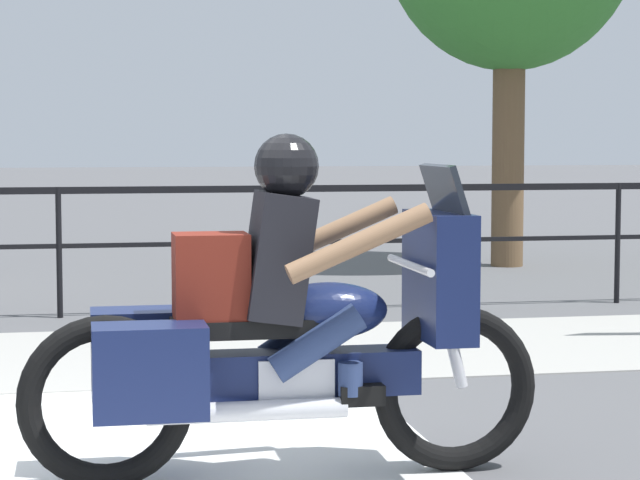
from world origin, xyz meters
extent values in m
cube|color=#A8A59E|center=(0.00, 3.40, 0.01)|extent=(44.00, 2.40, 0.01)
cube|color=black|center=(0.00, 5.43, 1.09)|extent=(36.00, 0.04, 0.06)
cube|color=black|center=(0.00, 5.43, 0.62)|extent=(36.00, 0.03, 0.04)
cylinder|color=black|center=(0.00, 5.43, 0.56)|extent=(0.05, 0.05, 1.12)
cylinder|color=black|center=(5.10, 5.43, 0.56)|extent=(0.05, 0.05, 1.12)
torus|color=black|center=(1.88, 0.06, 0.39)|extent=(0.77, 0.11, 0.77)
torus|color=black|center=(0.28, 0.06, 0.39)|extent=(0.77, 0.11, 0.77)
cube|color=#141E47|center=(1.08, 0.06, 0.49)|extent=(1.21, 0.22, 0.20)
cube|color=silver|center=(1.11, 0.06, 0.44)|extent=(0.34, 0.26, 0.26)
ellipsoid|color=#141E47|center=(1.27, 0.06, 0.76)|extent=(0.56, 0.30, 0.26)
cube|color=black|center=(0.92, 0.06, 0.70)|extent=(0.70, 0.28, 0.08)
cube|color=#141E47|center=(1.80, 0.06, 0.91)|extent=(0.20, 0.59, 0.58)
cube|color=#1E232B|center=(1.82, 0.06, 1.30)|extent=(0.10, 0.50, 0.24)
cylinder|color=silver|center=(1.66, 0.06, 0.96)|extent=(0.04, 0.70, 0.04)
cylinder|color=silver|center=(0.89, -0.10, 0.36)|extent=(0.88, 0.09, 0.09)
cube|color=#141E47|center=(0.46, -0.18, 0.56)|extent=(0.48, 0.28, 0.39)
cube|color=#141E47|center=(0.46, 0.30, 0.56)|extent=(0.48, 0.28, 0.39)
cylinder|color=silver|center=(1.85, 0.06, 0.65)|extent=(0.18, 0.06, 0.53)
cube|color=black|center=(1.05, 0.06, 1.01)|extent=(0.32, 0.36, 0.59)
sphere|color=#8C6647|center=(1.09, 0.06, 1.40)|extent=(0.23, 0.23, 0.23)
sphere|color=black|center=(1.09, 0.06, 1.42)|extent=(0.29, 0.29, 0.29)
cylinder|color=navy|center=(1.20, -0.09, 0.64)|extent=(0.44, 0.13, 0.34)
cylinder|color=navy|center=(1.35, -0.09, 0.48)|extent=(0.11, 0.11, 0.15)
cube|color=black|center=(1.40, -0.09, 0.41)|extent=(0.20, 0.10, 0.09)
cylinder|color=navy|center=(1.20, 0.21, 0.64)|extent=(0.44, 0.13, 0.34)
cylinder|color=navy|center=(1.35, 0.21, 0.48)|extent=(0.11, 0.11, 0.15)
cube|color=black|center=(1.40, 0.21, 0.41)|extent=(0.20, 0.10, 0.09)
cylinder|color=#8C6647|center=(1.35, -0.24, 1.09)|extent=(0.64, 0.09, 0.34)
cylinder|color=#8C6647|center=(1.35, 0.36, 1.09)|extent=(0.64, 0.09, 0.34)
cube|color=maroon|center=(0.75, 0.06, 0.93)|extent=(0.33, 0.26, 0.39)
cylinder|color=brown|center=(5.22, 8.83, 1.38)|extent=(0.38, 0.38, 2.75)
camera|label=1|loc=(0.19, -5.40, 1.55)|focal=70.00mm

